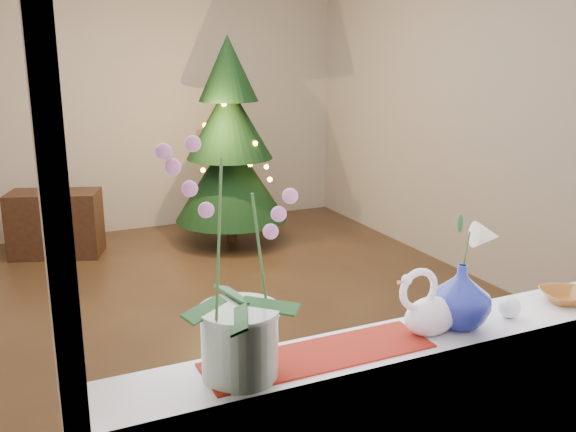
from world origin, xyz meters
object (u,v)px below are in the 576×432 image
swan (432,302)px  paperweight (510,307)px  orchid_pot (238,261)px  amber_dish (565,297)px  side_table (56,224)px  xmas_tree (230,142)px  blue_vase (461,291)px

swan → paperweight: bearing=-3.7°
paperweight → orchid_pot: bearing=179.6°
swan → amber_dish: swan is taller
swan → side_table: bearing=98.3°
orchid_pot → side_table: bearing=91.6°
side_table → swan: bearing=-59.7°
amber_dish → xmas_tree: size_ratio=0.07×
xmas_tree → side_table: size_ratio=2.48×
amber_dish → side_table: size_ratio=0.19×
orchid_pot → paperweight: 1.01m
orchid_pot → blue_vase: size_ratio=2.79×
blue_vase → orchid_pot: bearing=-179.1°
orchid_pot → blue_vase: 0.79m
amber_dish → side_table: 4.56m
orchid_pot → amber_dish: 1.28m
amber_dish → xmas_tree: 4.05m
blue_vase → xmas_tree: xmas_tree is taller
orchid_pot → xmas_tree: (1.43, 4.05, -0.30)m
orchid_pot → side_table: 4.42m
paperweight → xmas_tree: 4.09m
paperweight → side_table: paperweight is taller
xmas_tree → paperweight: bearing=-96.6°
orchid_pot → blue_vase: (0.77, 0.01, -0.21)m
amber_dish → blue_vase: bearing=179.9°
swan → paperweight: size_ratio=3.34×
swan → blue_vase: 0.12m
side_table → paperweight: bearing=-55.7°
blue_vase → swan: bearing=-175.8°
orchid_pot → xmas_tree: bearing=70.6°
amber_dish → swan: bearing=-179.3°
orchid_pot → swan: orchid_pot is taller
amber_dish → side_table: bearing=107.6°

